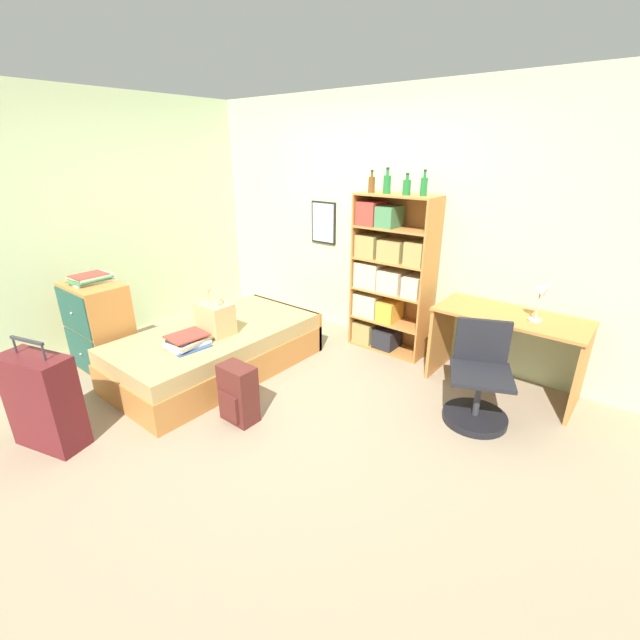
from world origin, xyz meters
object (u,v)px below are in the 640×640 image
(bottle_clear, at_px, (407,187))
(desk_lamp, at_px, (544,294))
(magazine_pile_on_dresser, at_px, (91,278))
(desk, at_px, (507,337))
(bed, at_px, (219,350))
(backpack, at_px, (238,394))
(bottle_green, at_px, (372,184))
(bottle_blue, at_px, (424,186))
(suitcase, at_px, (44,401))
(book_stack_on_bed, at_px, (187,341))
(bottle_brown, at_px, (387,184))
(dresser, at_px, (99,327))
(bookcase, at_px, (387,277))
(handbag, at_px, (216,318))
(desk_chair, at_px, (478,391))

(bottle_clear, relative_size, desk_lamp, 0.55)
(magazine_pile_on_dresser, bearing_deg, desk, 32.21)
(bed, distance_m, desk, 2.65)
(magazine_pile_on_dresser, height_order, desk, magazine_pile_on_dresser)
(bottle_clear, bearing_deg, backpack, -100.07)
(desk, bearing_deg, magazine_pile_on_dresser, -147.79)
(bottle_green, distance_m, bottle_blue, 0.55)
(suitcase, bearing_deg, desk_lamp, 48.66)
(book_stack_on_bed, height_order, bottle_blue, bottle_blue)
(book_stack_on_bed, distance_m, backpack, 0.73)
(bottle_brown, distance_m, bottle_blue, 0.38)
(desk, relative_size, desk_lamp, 3.41)
(suitcase, height_order, dresser, dresser)
(bottle_blue, bearing_deg, bottle_clear, -171.07)
(desk, bearing_deg, book_stack_on_bed, -140.44)
(dresser, xyz_separation_m, desk_lamp, (3.37, 2.03, 0.52))
(bottle_clear, bearing_deg, magazine_pile_on_dresser, -134.99)
(bookcase, bearing_deg, magazine_pile_on_dresser, -132.18)
(handbag, bearing_deg, suitcase, -94.63)
(handbag, xyz_separation_m, suitcase, (-0.12, -1.44, -0.22))
(backpack, bearing_deg, desk_lamp, 46.94)
(bed, height_order, backpack, backpack)
(bed, relative_size, bottle_brown, 8.12)
(bottle_green, bearing_deg, bed, -117.44)
(bottle_green, bearing_deg, dresser, -127.79)
(magazine_pile_on_dresser, height_order, desk_chair, magazine_pile_on_dresser)
(bottle_green, distance_m, backpack, 2.39)
(bookcase, xyz_separation_m, bottle_blue, (0.33, -0.00, 0.92))
(bottle_brown, bearing_deg, bottle_blue, 2.69)
(desk_chair, bearing_deg, bed, -161.14)
(suitcase, bearing_deg, desk, 51.50)
(dresser, relative_size, magazine_pile_on_dresser, 2.23)
(suitcase, distance_m, backpack, 1.36)
(suitcase, bearing_deg, dresser, 136.73)
(bed, height_order, bottle_brown, bottle_brown)
(bed, xyz_separation_m, handbag, (0.08, -0.06, 0.37))
(book_stack_on_bed, relative_size, bottle_green, 1.84)
(bookcase, bearing_deg, book_stack_on_bed, -114.53)
(dresser, bearing_deg, handbag, 32.47)
(handbag, bearing_deg, bottle_blue, 51.53)
(bed, height_order, bookcase, bookcase)
(bed, distance_m, bookcase, 1.85)
(book_stack_on_bed, relative_size, backpack, 0.83)
(bed, relative_size, handbag, 4.44)
(magazine_pile_on_dresser, distance_m, bottle_brown, 2.93)
(desk, xyz_separation_m, desk_lamp, (0.22, -0.03, 0.44))
(bottle_green, relative_size, desk, 0.18)
(handbag, xyz_separation_m, bottle_blue, (1.21, 1.53, 1.13))
(dresser, bearing_deg, book_stack_on_bed, 15.95)
(dresser, bearing_deg, desk, 33.10)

